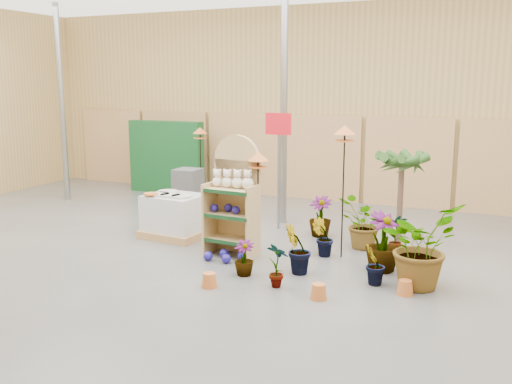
% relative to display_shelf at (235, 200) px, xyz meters
% --- Properties ---
extents(room, '(15.20, 12.10, 4.70)m').
position_rel_display_shelf_xyz_m(room, '(-0.03, -0.36, 1.33)').
color(room, '#4D4D4B').
rests_on(room, ground).
extents(display_shelf, '(0.84, 0.56, 1.94)m').
position_rel_display_shelf_xyz_m(display_shelf, '(0.00, 0.00, 0.00)').
color(display_shelf, tan).
rests_on(display_shelf, ground).
extents(teddy_bears, '(0.72, 0.19, 0.31)m').
position_rel_display_shelf_xyz_m(teddy_bears, '(0.03, -0.09, 0.34)').
color(teddy_bears, silver).
rests_on(teddy_bears, display_shelf).
extents(gazing_balls_shelf, '(0.71, 0.24, 0.14)m').
position_rel_display_shelf_xyz_m(gazing_balls_shelf, '(0.00, -0.11, -0.12)').
color(gazing_balls_shelf, navy).
rests_on(gazing_balls_shelf, display_shelf).
extents(gazing_balls_floor, '(0.63, 0.39, 0.15)m').
position_rel_display_shelf_xyz_m(gazing_balls_floor, '(0.03, -0.44, -0.81)').
color(gazing_balls_floor, navy).
rests_on(gazing_balls_floor, ground).
extents(pallet_stack, '(1.16, 1.00, 0.81)m').
position_rel_display_shelf_xyz_m(pallet_stack, '(-1.43, 0.45, -0.50)').
color(pallet_stack, '#AB7F4E').
rests_on(pallet_stack, ground).
extents(charcoal_planters, '(0.50, 0.50, 1.00)m').
position_rel_display_shelf_xyz_m(charcoal_planters, '(-2.01, 1.91, -0.39)').
color(charcoal_planters, '#373737').
rests_on(charcoal_planters, ground).
extents(trellis_stock, '(2.00, 0.30, 1.80)m').
position_rel_display_shelf_xyz_m(trellis_stock, '(-3.83, 3.93, 0.01)').
color(trellis_stock, '#11471D').
rests_on(trellis_stock, ground).
extents(offer_sign, '(0.50, 0.08, 2.20)m').
position_rel_display_shelf_xyz_m(offer_sign, '(0.07, 1.71, 0.68)').
color(offer_sign, gray).
rests_on(offer_sign, ground).
extents(bird_table_front, '(0.34, 0.34, 1.69)m').
position_rel_display_shelf_xyz_m(bird_table_front, '(0.40, 0.02, 0.68)').
color(bird_table_front, black).
rests_on(bird_table_front, ground).
extents(bird_table_right, '(0.34, 0.34, 2.11)m').
position_rel_display_shelf_xyz_m(bird_table_right, '(1.66, 0.48, 1.08)').
color(bird_table_right, black).
rests_on(bird_table_right, ground).
extents(bird_table_back, '(0.34, 0.34, 1.74)m').
position_rel_display_shelf_xyz_m(bird_table_back, '(-2.45, 3.22, 0.73)').
color(bird_table_back, black).
rests_on(bird_table_back, ground).
extents(palm, '(0.70, 0.70, 1.69)m').
position_rel_display_shelf_xyz_m(palm, '(2.33, 1.76, 0.56)').
color(palm, brown).
rests_on(palm, ground).
extents(potted_plant_1, '(0.50, 0.53, 0.75)m').
position_rel_display_shelf_xyz_m(potted_plant_1, '(1.29, -0.58, -0.51)').
color(potted_plant_1, '#234717').
rests_on(potted_plant_1, ground).
extents(potted_plant_3, '(0.68, 0.68, 0.89)m').
position_rel_display_shelf_xyz_m(potted_plant_3, '(2.39, 0.08, -0.44)').
color(potted_plant_3, '#234717').
rests_on(potted_plant_3, ground).
extents(potted_plant_4, '(0.43, 0.41, 0.67)m').
position_rel_display_shelf_xyz_m(potted_plant_4, '(2.41, 1.01, -0.55)').
color(potted_plant_4, '#234717').
rests_on(potted_plant_4, ground).
extents(potted_plant_5, '(0.44, 0.41, 0.63)m').
position_rel_display_shelf_xyz_m(potted_plant_5, '(1.36, 0.40, -0.57)').
color(potted_plant_5, '#234717').
rests_on(potted_plant_5, ground).
extents(potted_plant_6, '(0.96, 1.01, 0.87)m').
position_rel_display_shelf_xyz_m(potted_plant_6, '(1.85, 1.08, -0.45)').
color(potted_plant_6, '#234717').
rests_on(potted_plant_6, ground).
extents(potted_plant_7, '(0.33, 0.33, 0.52)m').
position_rel_display_shelf_xyz_m(potted_plant_7, '(0.60, -0.93, -0.62)').
color(potted_plant_7, '#234717').
rests_on(potted_plant_7, ground).
extents(potted_plant_8, '(0.39, 0.33, 0.64)m').
position_rel_display_shelf_xyz_m(potted_plant_8, '(1.22, -1.19, -0.57)').
color(potted_plant_8, '#234717').
rests_on(potted_plant_8, ground).
extents(potted_plant_9, '(0.30, 0.36, 0.60)m').
position_rel_display_shelf_xyz_m(potted_plant_9, '(2.42, -0.59, -0.59)').
color(potted_plant_9, '#234717').
rests_on(potted_plant_9, ground).
extents(potted_plant_10, '(1.27, 1.34, 1.17)m').
position_rel_display_shelf_xyz_m(potted_plant_10, '(2.98, -0.38, -0.30)').
color(potted_plant_10, '#234717').
rests_on(potted_plant_10, ground).
extents(potted_plant_11, '(0.43, 0.43, 0.73)m').
position_rel_display_shelf_xyz_m(potted_plant_11, '(0.96, 1.55, -0.52)').
color(potted_plant_11, '#234717').
rests_on(potted_plant_11, ground).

